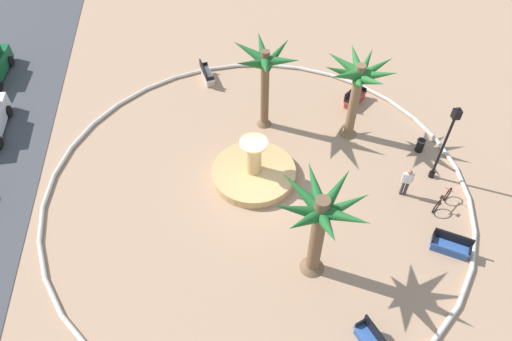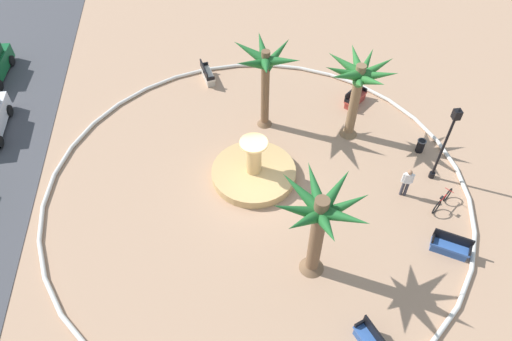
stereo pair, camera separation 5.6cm
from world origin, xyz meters
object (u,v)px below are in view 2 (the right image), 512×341
Objects in this scene: bench_southeast at (355,99)px; person_cyclist_helmet at (407,181)px; palm_tree_by_curb at (265,68)px; bench_west at (450,247)px; fountain at (254,172)px; lamppost at (447,139)px; palm_tree_mid_plaza at (358,81)px; bench_east at (207,75)px; bicycle_red_frame at (442,201)px; palm_tree_near_fountain at (319,218)px; trash_bin at (421,145)px.

person_cyclist_helmet reaches higher than bench_southeast.
palm_tree_by_curb is 11.65m from bench_west.
fountain is 2.50× the size of bench_west.
fountain is at bearing 55.60° from bench_west.
lamppost is at bearing -97.18° from fountain.
palm_tree_mid_plaza is 5.27m from person_cyclist_helmet.
bench_east is 14.84m from bicycle_red_frame.
lamppost is (-3.47, -3.25, -0.91)m from palm_tree_mid_plaza.
bench_east is 16.31m from bench_west.
bicycle_red_frame is (-7.65, -2.02, 0.04)m from bench_southeast.
lamppost reaches higher than person_cyclist_helmet.
bench_southeast is 7.91m from bicycle_red_frame.
palm_tree_near_fountain is 1.03× the size of palm_tree_mid_plaza.
bicycle_red_frame is at bearing -150.29° from palm_tree_mid_plaza.
bicycle_red_frame is at bearing -136.96° from bench_east.
palm_tree_near_fountain is at bearing -161.49° from fountain.
palm_tree_mid_plaza is 8.60m from bench_west.
bench_southeast is 2.09× the size of trash_bin.
bench_east and bench_west have the same top height.
fountain is 2.44× the size of bench_east.
bench_east is 1.02× the size of bench_west.
fountain is at bearing 165.02° from palm_tree_by_curb.
bench_east is (7.99, 1.82, 0.02)m from fountain.
palm_tree_mid_plaza is 4.80m from trash_bin.
fountain is 8.91m from lamppost.
palm_tree_mid_plaza is at bearing 157.87° from bench_southeast.
bicycle_red_frame is 1.82m from person_cyclist_helmet.
palm_tree_mid_plaza reaches higher than bench_west.
palm_tree_near_fountain is 2.89× the size of bench_west.
bicycle_red_frame is 0.83× the size of person_cyclist_helmet.
palm_tree_by_curb is at bearing 57.70° from lamppost.
lamppost reaches higher than bench_southeast.
trash_bin is 3.27m from person_cyclist_helmet.
fountain is 0.94× the size of lamppost.
person_cyclist_helmet reaches higher than bench_east.
palm_tree_mid_plaza is at bearing -24.70° from palm_tree_near_fountain.
bicycle_red_frame is (2.41, -0.62, 0.04)m from bench_west.
bench_west reaches higher than trash_bin.
lamppost is at bearing -8.28° from bicycle_red_frame.
lamppost reaches higher than bicycle_red_frame.
bench_west is at bearing -143.28° from palm_tree_by_curb.
bench_west is 1.07× the size of bench_southeast.
bench_southeast is (2.40, -0.98, -3.11)m from palm_tree_mid_plaza.
bench_southeast is 0.92× the size of person_cyclist_helmet.
palm_tree_by_curb reaches higher than person_cyclist_helmet.
bench_east is at bearing 48.86° from lamppost.
bicycle_red_frame is (-3.57, 0.29, -0.00)m from trash_bin.
person_cyclist_helmet reaches higher than bench_west.
trash_bin is at bearing -85.27° from fountain.
palm_tree_by_curb is 3.17× the size of bench_southeast.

